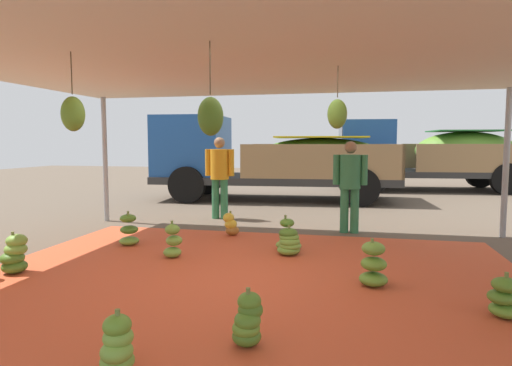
{
  "coord_description": "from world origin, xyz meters",
  "views": [
    {
      "loc": [
        1.23,
        -5.0,
        1.64
      ],
      "look_at": [
        -0.18,
        1.46,
        1.03
      ],
      "focal_mm": 31.01,
      "sensor_mm": 36.0,
      "label": 1
    }
  ],
  "objects_px": {
    "banana_bunch_1": "(231,225)",
    "banana_bunch_9": "(289,242)",
    "banana_bunch_8": "(117,346)",
    "banana_bunch_11": "(373,266)",
    "banana_bunch_3": "(129,231)",
    "banana_bunch_5": "(505,299)",
    "banana_bunch_7": "(248,321)",
    "cargo_truck_main": "(266,158)",
    "banana_bunch_0": "(15,255)",
    "banana_bunch_10": "(286,235)",
    "worker_0": "(220,171)",
    "worker_2": "(350,180)",
    "cargo_truck_far": "(426,154)",
    "banana_bunch_4": "(173,242)"
  },
  "relations": [
    {
      "from": "banana_bunch_9",
      "to": "banana_bunch_11",
      "type": "bearing_deg",
      "value": -46.15
    },
    {
      "from": "banana_bunch_1",
      "to": "banana_bunch_10",
      "type": "relative_size",
      "value": 0.81
    },
    {
      "from": "banana_bunch_1",
      "to": "banana_bunch_4",
      "type": "relative_size",
      "value": 0.82
    },
    {
      "from": "banana_bunch_8",
      "to": "worker_0",
      "type": "height_order",
      "value": "worker_0"
    },
    {
      "from": "banana_bunch_0",
      "to": "banana_bunch_10",
      "type": "bearing_deg",
      "value": 31.57
    },
    {
      "from": "banana_bunch_1",
      "to": "cargo_truck_far",
      "type": "distance_m",
      "value": 9.97
    },
    {
      "from": "banana_bunch_10",
      "to": "cargo_truck_main",
      "type": "height_order",
      "value": "cargo_truck_main"
    },
    {
      "from": "banana_bunch_11",
      "to": "banana_bunch_9",
      "type": "bearing_deg",
      "value": 133.85
    },
    {
      "from": "banana_bunch_3",
      "to": "banana_bunch_4",
      "type": "xyz_separation_m",
      "value": [
        1.0,
        -0.59,
        -0.0
      ]
    },
    {
      "from": "banana_bunch_3",
      "to": "banana_bunch_11",
      "type": "distance_m",
      "value": 3.94
    },
    {
      "from": "banana_bunch_4",
      "to": "cargo_truck_far",
      "type": "distance_m",
      "value": 11.59
    },
    {
      "from": "banana_bunch_9",
      "to": "worker_0",
      "type": "height_order",
      "value": "worker_0"
    },
    {
      "from": "banana_bunch_1",
      "to": "banana_bunch_9",
      "type": "height_order",
      "value": "banana_bunch_9"
    },
    {
      "from": "banana_bunch_1",
      "to": "banana_bunch_11",
      "type": "relative_size",
      "value": 0.8
    },
    {
      "from": "banana_bunch_9",
      "to": "cargo_truck_far",
      "type": "relative_size",
      "value": 0.07
    },
    {
      "from": "banana_bunch_8",
      "to": "banana_bunch_11",
      "type": "height_order",
      "value": "banana_bunch_11"
    },
    {
      "from": "banana_bunch_3",
      "to": "banana_bunch_7",
      "type": "distance_m",
      "value": 4.04
    },
    {
      "from": "banana_bunch_0",
      "to": "banana_bunch_4",
      "type": "xyz_separation_m",
      "value": [
        1.64,
        1.12,
        -0.0
      ]
    },
    {
      "from": "banana_bunch_0",
      "to": "banana_bunch_10",
      "type": "relative_size",
      "value": 0.98
    },
    {
      "from": "banana_bunch_5",
      "to": "banana_bunch_9",
      "type": "distance_m",
      "value": 2.96
    },
    {
      "from": "cargo_truck_far",
      "to": "worker_2",
      "type": "bearing_deg",
      "value": -107.37
    },
    {
      "from": "banana_bunch_1",
      "to": "banana_bunch_0",
      "type": "bearing_deg",
      "value": -126.7
    },
    {
      "from": "banana_bunch_8",
      "to": "banana_bunch_0",
      "type": "bearing_deg",
      "value": 142.46
    },
    {
      "from": "banana_bunch_8",
      "to": "cargo_truck_main",
      "type": "relative_size",
      "value": 0.07
    },
    {
      "from": "banana_bunch_10",
      "to": "worker_0",
      "type": "height_order",
      "value": "worker_0"
    },
    {
      "from": "banana_bunch_7",
      "to": "banana_bunch_11",
      "type": "distance_m",
      "value": 2.06
    },
    {
      "from": "banana_bunch_9",
      "to": "cargo_truck_far",
      "type": "distance_m",
      "value": 10.52
    },
    {
      "from": "banana_bunch_5",
      "to": "cargo_truck_far",
      "type": "xyz_separation_m",
      "value": [
        1.08,
        11.79,
        1.07
      ]
    },
    {
      "from": "banana_bunch_3",
      "to": "worker_2",
      "type": "distance_m",
      "value": 3.93
    },
    {
      "from": "banana_bunch_4",
      "to": "banana_bunch_11",
      "type": "xyz_separation_m",
      "value": [
        2.73,
        -0.67,
        0.01
      ]
    },
    {
      "from": "banana_bunch_0",
      "to": "cargo_truck_far",
      "type": "xyz_separation_m",
      "value": [
        6.6,
        11.54,
        1.03
      ]
    },
    {
      "from": "banana_bunch_8",
      "to": "banana_bunch_11",
      "type": "distance_m",
      "value": 3.02
    },
    {
      "from": "cargo_truck_main",
      "to": "banana_bunch_0",
      "type": "bearing_deg",
      "value": -102.09
    },
    {
      "from": "banana_bunch_5",
      "to": "worker_2",
      "type": "height_order",
      "value": "worker_2"
    },
    {
      "from": "banana_bunch_3",
      "to": "worker_2",
      "type": "height_order",
      "value": "worker_2"
    },
    {
      "from": "banana_bunch_8",
      "to": "banana_bunch_5",
      "type": "bearing_deg",
      "value": 29.18
    },
    {
      "from": "banana_bunch_7",
      "to": "worker_0",
      "type": "xyz_separation_m",
      "value": [
        -1.99,
        5.75,
        0.81
      ]
    },
    {
      "from": "banana_bunch_4",
      "to": "worker_0",
      "type": "relative_size",
      "value": 0.3
    },
    {
      "from": "banana_bunch_9",
      "to": "banana_bunch_10",
      "type": "height_order",
      "value": "banana_bunch_10"
    },
    {
      "from": "banana_bunch_5",
      "to": "banana_bunch_7",
      "type": "xyz_separation_m",
      "value": [
        -2.21,
        -1.07,
        0.03
      ]
    },
    {
      "from": "banana_bunch_3",
      "to": "banana_bunch_4",
      "type": "height_order",
      "value": "banana_bunch_3"
    },
    {
      "from": "banana_bunch_8",
      "to": "worker_2",
      "type": "height_order",
      "value": "worker_2"
    },
    {
      "from": "banana_bunch_0",
      "to": "banana_bunch_9",
      "type": "distance_m",
      "value": 3.62
    },
    {
      "from": "cargo_truck_main",
      "to": "banana_bunch_11",
      "type": "bearing_deg",
      "value": -69.93
    },
    {
      "from": "worker_0",
      "to": "banana_bunch_7",
      "type": "bearing_deg",
      "value": -70.91
    },
    {
      "from": "banana_bunch_4",
      "to": "cargo_truck_main",
      "type": "bearing_deg",
      "value": 89.74
    },
    {
      "from": "banana_bunch_1",
      "to": "banana_bunch_5",
      "type": "height_order",
      "value": "banana_bunch_5"
    },
    {
      "from": "worker_0",
      "to": "cargo_truck_far",
      "type": "bearing_deg",
      "value": 53.45
    },
    {
      "from": "worker_0",
      "to": "banana_bunch_10",
      "type": "bearing_deg",
      "value": -54.0
    },
    {
      "from": "banana_bunch_11",
      "to": "cargo_truck_far",
      "type": "bearing_deg",
      "value": 78.63
    }
  ]
}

